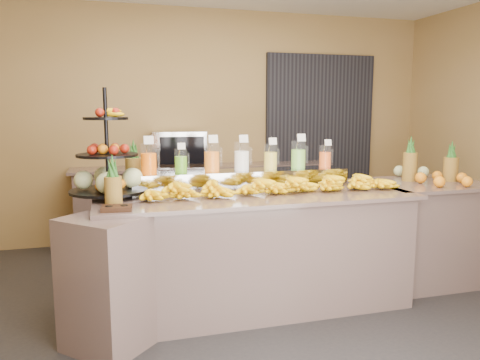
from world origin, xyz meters
name	(u,v)px	position (x,y,z in m)	size (l,w,h in m)	color
ground	(266,318)	(0.00, 0.00, 0.00)	(6.00, 6.00, 0.00)	black
room_envelope	(259,77)	(0.19, 0.79, 1.88)	(6.04, 5.02, 2.82)	olive
buffet_counter	(242,251)	(-0.12, 0.26, 0.47)	(2.75, 1.25, 0.93)	gray
right_counter	(424,231)	(1.70, 0.40, 0.47)	(1.08, 0.88, 0.93)	gray
back_ledge	(205,203)	(0.00, 2.25, 0.47)	(3.10, 0.55, 0.93)	gray
pitcher_tray	(242,179)	(-0.03, 0.58, 1.01)	(1.85, 0.30, 0.15)	gray
juice_pitcher_orange_a	(149,160)	(-0.81, 0.58, 1.19)	(0.13, 0.14, 0.32)	silver
juice_pitcher_green	(181,162)	(-0.55, 0.58, 1.17)	(0.11, 0.11, 0.26)	silver
juice_pitcher_orange_b	(212,159)	(-0.29, 0.58, 1.19)	(0.13, 0.14, 0.32)	silver
juice_pitcher_milk	(242,158)	(-0.03, 0.58, 1.19)	(0.13, 0.13, 0.32)	silver
juice_pitcher_lemon	(270,158)	(0.23, 0.58, 1.18)	(0.12, 0.12, 0.29)	silver
juice_pitcher_lime	(298,156)	(0.49, 0.58, 1.19)	(0.13, 0.14, 0.32)	silver
juice_pitcher_orange_c	(325,157)	(0.75, 0.58, 1.17)	(0.11, 0.11, 0.26)	silver
banana_heap	(272,183)	(0.13, 0.26, 1.01)	(2.16, 0.20, 0.18)	yellow
fruit_stand	(113,169)	(-1.09, 0.46, 1.14)	(0.59, 0.59, 0.83)	black
condiment_caddy	(117,208)	(-1.08, -0.07, 0.94)	(0.20, 0.15, 0.03)	black
pineapple_left_a	(113,187)	(-1.10, 0.11, 1.06)	(0.12, 0.12, 0.36)	brown
pineapple_left_b	(134,170)	(-0.92, 0.76, 1.09)	(0.14, 0.14, 0.42)	brown
right_fruit_pile	(436,173)	(1.75, 0.35, 1.01)	(0.50, 0.48, 0.27)	brown
oven_warmer	(179,149)	(-0.31, 2.25, 1.14)	(0.62, 0.43, 0.41)	gray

